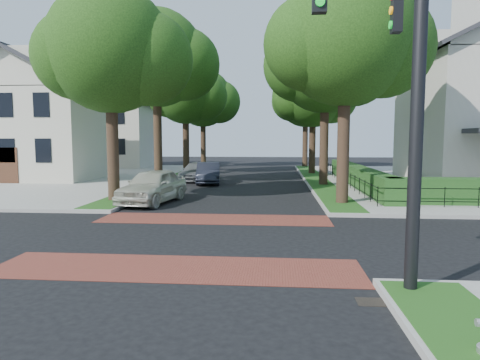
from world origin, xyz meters
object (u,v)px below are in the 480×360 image
at_px(traffic_signal, 405,59).
at_px(parked_car_front, 153,186).
at_px(parked_car_middle, 208,173).
at_px(parked_car_rear, 196,172).

height_order(traffic_signal, parked_car_front, traffic_signal).
distance_m(parked_car_middle, parked_car_rear, 2.33).
bearing_deg(parked_car_rear, traffic_signal, -66.71).
bearing_deg(parked_car_middle, parked_car_rear, 114.76).
xyz_separation_m(parked_car_middle, parked_car_rear, (-1.24, 1.97, -0.07)).
bearing_deg(parked_car_middle, traffic_signal, -78.32).
relative_size(traffic_signal, parked_car_middle, 1.78).
distance_m(traffic_signal, parked_car_middle, 22.28).
height_order(parked_car_front, parked_car_middle, parked_car_front).
relative_size(parked_car_middle, parked_car_rear, 0.97).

